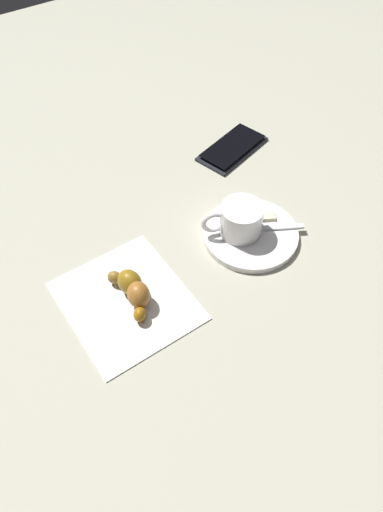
{
  "coord_description": "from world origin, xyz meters",
  "views": [
    {
      "loc": [
        -0.26,
        -0.37,
        0.56
      ],
      "look_at": [
        -0.02,
        -0.01,
        0.03
      ],
      "focal_mm": 34.32,
      "sensor_mm": 36.0,
      "label": 1
    }
  ],
  "objects_px": {
    "teaspoon": "(249,229)",
    "croissant": "(133,289)",
    "espresso_cup": "(239,219)",
    "napkin": "(126,301)",
    "saucer": "(250,234)",
    "sugar_packet": "(252,217)",
    "cell_phone": "(232,148)"
  },
  "relations": [
    {
      "from": "saucer",
      "to": "croissant",
      "type": "bearing_deg",
      "value": -179.59
    },
    {
      "from": "saucer",
      "to": "teaspoon",
      "type": "distance_m",
      "value": 0.01
    },
    {
      "from": "espresso_cup",
      "to": "croissant",
      "type": "distance_m",
      "value": 0.19
    },
    {
      "from": "napkin",
      "to": "croissant",
      "type": "xyz_separation_m",
      "value": [
        0.01,
        -0.0,
        0.02
      ]
    },
    {
      "from": "sugar_packet",
      "to": "napkin",
      "type": "relative_size",
      "value": 0.4
    },
    {
      "from": "espresso_cup",
      "to": "teaspoon",
      "type": "distance_m",
      "value": 0.03
    },
    {
      "from": "sugar_packet",
      "to": "cell_phone",
      "type": "bearing_deg",
      "value": -88.56
    },
    {
      "from": "sugar_packet",
      "to": "croissant",
      "type": "xyz_separation_m",
      "value": [
        -0.22,
        -0.02,
        0.01
      ]
    },
    {
      "from": "teaspoon",
      "to": "croissant",
      "type": "bearing_deg",
      "value": -178.58
    },
    {
      "from": "espresso_cup",
      "to": "croissant",
      "type": "relative_size",
      "value": 0.9
    },
    {
      "from": "teaspoon",
      "to": "napkin",
      "type": "bearing_deg",
      "value": -178.92
    },
    {
      "from": "saucer",
      "to": "croissant",
      "type": "height_order",
      "value": "croissant"
    },
    {
      "from": "croissant",
      "to": "cell_phone",
      "type": "relative_size",
      "value": 0.68
    },
    {
      "from": "espresso_cup",
      "to": "napkin",
      "type": "bearing_deg",
      "value": -176.1
    },
    {
      "from": "cell_phone",
      "to": "sugar_packet",
      "type": "bearing_deg",
      "value": -116.71
    },
    {
      "from": "saucer",
      "to": "napkin",
      "type": "bearing_deg",
      "value": -179.88
    },
    {
      "from": "napkin",
      "to": "croissant",
      "type": "distance_m",
      "value": 0.02
    },
    {
      "from": "saucer",
      "to": "cell_phone",
      "type": "xyz_separation_m",
      "value": [
        0.1,
        0.18,
        0.0
      ]
    },
    {
      "from": "napkin",
      "to": "cell_phone",
      "type": "bearing_deg",
      "value": 29.87
    },
    {
      "from": "espresso_cup",
      "to": "croissant",
      "type": "height_order",
      "value": "espresso_cup"
    },
    {
      "from": "espresso_cup",
      "to": "cell_phone",
      "type": "distance_m",
      "value": 0.2
    },
    {
      "from": "cell_phone",
      "to": "croissant",
      "type": "bearing_deg",
      "value": -149.04
    },
    {
      "from": "saucer",
      "to": "sugar_packet",
      "type": "height_order",
      "value": "sugar_packet"
    },
    {
      "from": "espresso_cup",
      "to": "teaspoon",
      "type": "height_order",
      "value": "espresso_cup"
    },
    {
      "from": "saucer",
      "to": "teaspoon",
      "type": "height_order",
      "value": "teaspoon"
    },
    {
      "from": "saucer",
      "to": "napkin",
      "type": "relative_size",
      "value": 0.81
    },
    {
      "from": "sugar_packet",
      "to": "croissant",
      "type": "distance_m",
      "value": 0.22
    },
    {
      "from": "sugar_packet",
      "to": "cell_phone",
      "type": "height_order",
      "value": "sugar_packet"
    },
    {
      "from": "saucer",
      "to": "sugar_packet",
      "type": "distance_m",
      "value": 0.03
    },
    {
      "from": "espresso_cup",
      "to": "cell_phone",
      "type": "relative_size",
      "value": 0.61
    },
    {
      "from": "napkin",
      "to": "cell_phone",
      "type": "relative_size",
      "value": 1.25
    },
    {
      "from": "espresso_cup",
      "to": "sugar_packet",
      "type": "relative_size",
      "value": 1.24
    }
  ]
}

